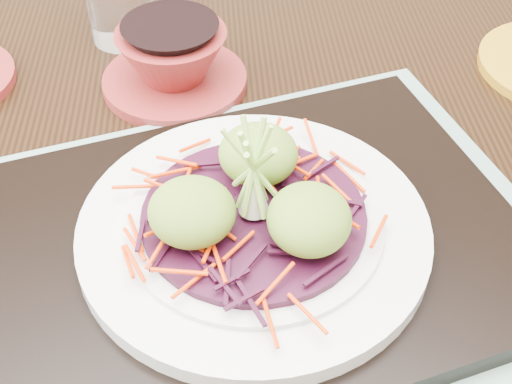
# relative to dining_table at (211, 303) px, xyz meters

# --- Properties ---
(dining_table) EXTENTS (1.34, 1.00, 0.77)m
(dining_table) POSITION_rel_dining_table_xyz_m (0.00, 0.00, 0.00)
(dining_table) COLOR black
(dining_table) RESTS_ON ground
(placemat) EXTENTS (0.60, 0.55, 0.00)m
(placemat) POSITION_rel_dining_table_xyz_m (0.04, -0.03, 0.10)
(placemat) COLOR gray
(placemat) RESTS_ON dining_table
(serving_tray) EXTENTS (0.51, 0.46, 0.02)m
(serving_tray) POSITION_rel_dining_table_xyz_m (0.04, -0.03, 0.12)
(serving_tray) COLOR black
(serving_tray) RESTS_ON placemat
(white_plate) EXTENTS (0.27, 0.27, 0.02)m
(white_plate) POSITION_rel_dining_table_xyz_m (0.04, -0.03, 0.13)
(white_plate) COLOR silver
(white_plate) RESTS_ON serving_tray
(cabbage_bed) EXTENTS (0.17, 0.17, 0.01)m
(cabbage_bed) POSITION_rel_dining_table_xyz_m (0.04, -0.03, 0.15)
(cabbage_bed) COLOR #360A20
(cabbage_bed) RESTS_ON white_plate
(carrot_julienne) EXTENTS (0.21, 0.21, 0.01)m
(carrot_julienne) POSITION_rel_dining_table_xyz_m (0.04, -0.03, 0.16)
(carrot_julienne) COLOR #E83504
(carrot_julienne) RESTS_ON cabbage_bed
(guacamole_scoops) EXTENTS (0.15, 0.13, 0.05)m
(guacamole_scoops) POSITION_rel_dining_table_xyz_m (0.04, -0.03, 0.17)
(guacamole_scoops) COLOR olive
(guacamole_scoops) RESTS_ON cabbage_bed
(scallion_garnish) EXTENTS (0.06, 0.06, 0.09)m
(scallion_garnish) POSITION_rel_dining_table_xyz_m (0.04, -0.03, 0.19)
(scallion_garnish) COLOR #99CA50
(scallion_garnish) RESTS_ON cabbage_bed
(terracotta_bowl_set) EXTENTS (0.20, 0.20, 0.06)m
(terracotta_bowl_set) POSITION_rel_dining_table_xyz_m (-0.06, 0.20, 0.13)
(terracotta_bowl_set) COLOR maroon
(terracotta_bowl_set) RESTS_ON dining_table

